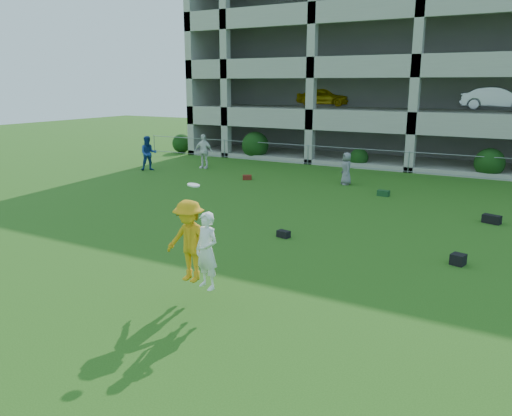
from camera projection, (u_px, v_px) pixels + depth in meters
The scene contains 13 objects.
ground at pixel (219, 298), 11.43m from camera, with size 100.00×100.00×0.00m, color #235114.
bystander_a at pixel (148, 153), 28.09m from camera, with size 0.94×0.73×1.93m, color navy.
bystander_b at pixel (203, 151), 28.79m from camera, with size 1.15×0.48×1.97m, color white.
bystander_c at pixel (346, 169), 24.15m from camera, with size 0.77×0.50×1.57m, color slate.
bag_black_b at pixel (284, 234), 15.95m from camera, with size 0.40×0.25×0.22m, color black.
crate_d at pixel (458, 259), 13.53m from camera, with size 0.35×0.35×0.30m, color black.
bag_black_e at pixel (492, 219), 17.54m from camera, with size 0.60×0.30×0.30m, color black.
bag_red_f at pixel (247, 177), 25.53m from camera, with size 0.45×0.28×0.24m, color #55110E.
bag_green_g at pixel (383, 193), 21.83m from camera, with size 0.50×0.30×0.25m, color #153A15.
frisbee_contest at pixel (193, 243), 10.99m from camera, with size 1.68×1.00×2.26m.
parking_garage at pixel (444, 65), 33.45m from camera, with size 30.00×14.00×12.00m.
fence at pixel (409, 162), 27.38m from camera, with size 36.06×0.06×1.20m.
shrub_row at pixel (504, 149), 25.59m from camera, with size 34.38×2.52×3.50m.
Camera 1 is at (5.90, -8.83, 4.78)m, focal length 35.00 mm.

